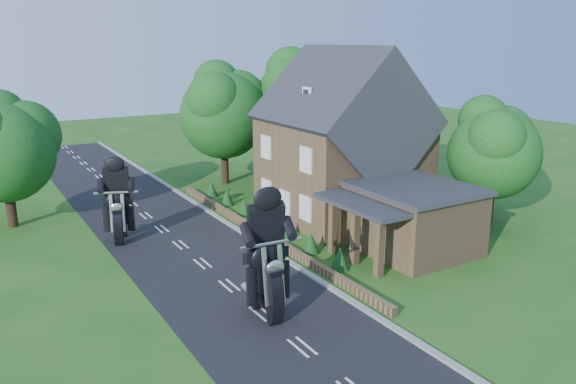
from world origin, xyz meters
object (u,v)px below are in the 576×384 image
annex (411,217)px  motorcycle_follow (120,229)px  motorcycle_lead (267,298)px  house (342,146)px  garden_wall (261,233)px

annex → motorcycle_follow: bearing=144.1°
motorcycle_lead → motorcycle_follow: 11.83m
house → motorcycle_lead: size_ratio=6.00×
motorcycle_lead → annex: bearing=-161.7°
garden_wall → house: bearing=9.2°
garden_wall → motorcycle_lead: 9.40m
motorcycle_lead → motorcycle_follow: (-2.58, 11.54, -0.09)m
garden_wall → motorcycle_lead: bearing=-117.0°
garden_wall → house: size_ratio=2.15×
garden_wall → motorcycle_follow: bearing=155.1°
house → motorcycle_follow: house is taller
annex → motorcycle_lead: bearing=-165.4°
house → motorcycle_follow: (-13.04, 2.18, -3.64)m
annex → motorcycle_lead: 10.21m
motorcycle_lead → motorcycle_follow: motorcycle_lead is taller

